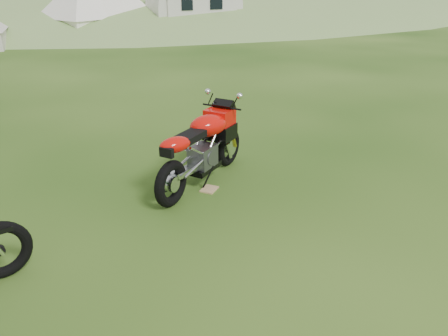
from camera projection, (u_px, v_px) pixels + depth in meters
ground at (233, 235)px, 5.50m from camera, size 120.00×120.00×0.00m
hillside at (185, 6)px, 48.00m from camera, size 80.00×64.00×8.00m
hedgerow at (185, 6)px, 48.00m from camera, size 36.00×1.20×8.60m
sport_motorcycle at (202, 143)px, 6.63m from camera, size 2.26×1.43×1.34m
plywood_board at (209, 189)px, 6.66m from camera, size 0.34×0.32×0.02m
tent_mid at (83, 9)px, 22.82m from camera, size 4.14×4.14×2.89m
tent_right at (112, 7)px, 23.92m from camera, size 3.53×3.53×2.95m
caravan at (195, 12)px, 24.26m from camera, size 5.33×2.89×2.38m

